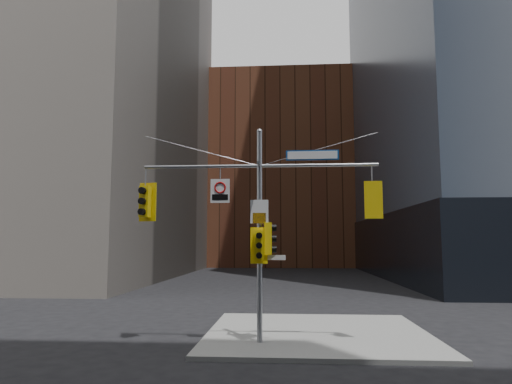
# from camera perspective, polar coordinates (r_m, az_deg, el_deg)

# --- Properties ---
(ground) EXTENTS (160.00, 160.00, 0.00)m
(ground) POSITION_cam_1_polar(r_m,az_deg,el_deg) (13.80, -0.09, -20.59)
(ground) COLOR black
(ground) RESTS_ON ground
(sidewalk_corner) EXTENTS (8.00, 8.00, 0.15)m
(sidewalk_corner) POSITION_cam_1_polar(r_m,az_deg,el_deg) (17.69, 7.66, -17.10)
(sidewalk_corner) COLOR gray
(sidewalk_corner) RESTS_ON ground
(brick_midrise) EXTENTS (26.00, 20.00, 28.00)m
(brick_midrise) POSITION_cam_1_polar(r_m,az_deg,el_deg) (72.13, 3.20, 2.15)
(brick_midrise) COLOR brown
(brick_midrise) RESTS_ON ground
(signal_assembly) EXTENTS (8.00, 0.80, 7.30)m
(signal_assembly) POSITION_cam_1_polar(r_m,az_deg,el_deg) (15.40, 0.44, -2.54)
(signal_assembly) COLOR gray
(signal_assembly) RESTS_ON ground
(traffic_light_west_arm) EXTENTS (0.64, 0.58, 1.35)m
(traffic_light_west_arm) POSITION_cam_1_polar(r_m,az_deg,el_deg) (16.17, -13.69, -1.18)
(traffic_light_west_arm) COLOR yellow
(traffic_light_west_arm) RESTS_ON ground
(traffic_light_east_arm) EXTENTS (0.59, 0.46, 1.24)m
(traffic_light_east_arm) POSITION_cam_1_polar(r_m,az_deg,el_deg) (15.65, 14.37, -0.99)
(traffic_light_east_arm) COLOR yellow
(traffic_light_east_arm) RESTS_ON ground
(traffic_light_pole_side) EXTENTS (0.43, 0.37, 1.08)m
(traffic_light_pole_side) POSITION_cam_1_polar(r_m,az_deg,el_deg) (15.36, 1.67, -5.84)
(traffic_light_pole_side) COLOR yellow
(traffic_light_pole_side) RESTS_ON ground
(traffic_light_pole_front) EXTENTS (0.57, 0.47, 1.20)m
(traffic_light_pole_front) POSITION_cam_1_polar(r_m,az_deg,el_deg) (15.10, 0.38, -6.70)
(traffic_light_pole_front) COLOR yellow
(traffic_light_pole_front) RESTS_ON ground
(street_sign_blade) EXTENTS (1.79, 0.08, 0.35)m
(street_sign_blade) POSITION_cam_1_polar(r_m,az_deg,el_deg) (15.64, 7.06, 4.60)
(street_sign_blade) COLOR #0F428E
(street_sign_blade) RESTS_ON ground
(regulatory_sign_arm) EXTENTS (0.65, 0.07, 0.82)m
(regulatory_sign_arm) POSITION_cam_1_polar(r_m,az_deg,el_deg) (15.59, -4.51, 0.24)
(regulatory_sign_arm) COLOR silver
(regulatory_sign_arm) RESTS_ON ground
(regulatory_sign_pole) EXTENTS (0.60, 0.05, 0.79)m
(regulatory_sign_pole) POSITION_cam_1_polar(r_m,az_deg,el_deg) (15.28, 0.42, -2.54)
(regulatory_sign_pole) COLOR silver
(regulatory_sign_pole) RESTS_ON ground
(street_blade_ew) EXTENTS (0.83, 0.15, 0.17)m
(street_blade_ew) POSITION_cam_1_polar(r_m,az_deg,el_deg) (15.36, 2.14, -8.18)
(street_blade_ew) COLOR silver
(street_blade_ew) RESTS_ON ground
(street_blade_ns) EXTENTS (0.11, 0.70, 0.14)m
(street_blade_ns) POSITION_cam_1_polar(r_m,az_deg,el_deg) (15.83, 0.55, -8.92)
(street_blade_ns) COLOR #145926
(street_blade_ns) RESTS_ON ground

